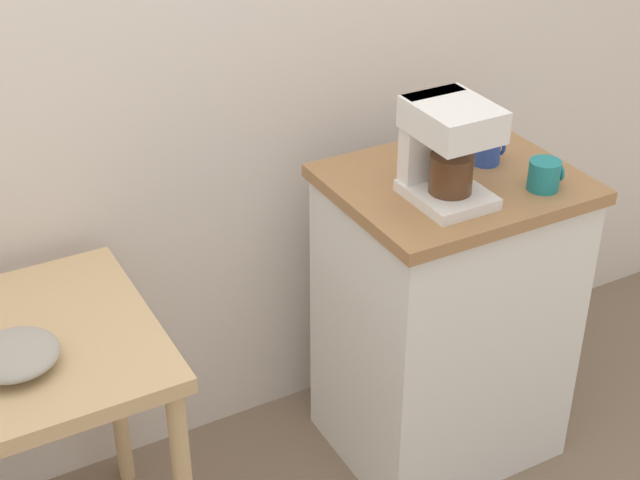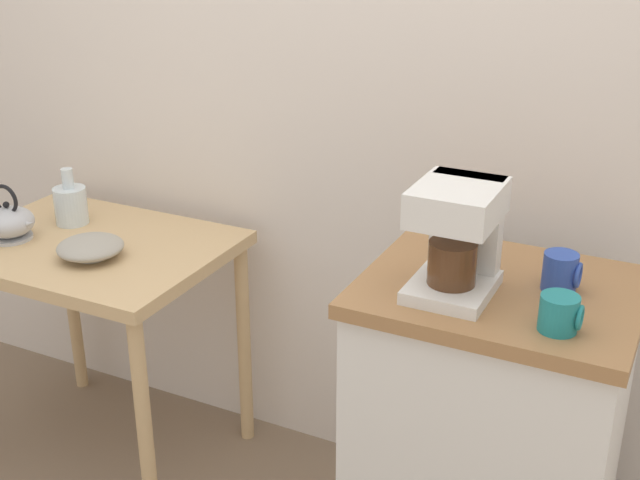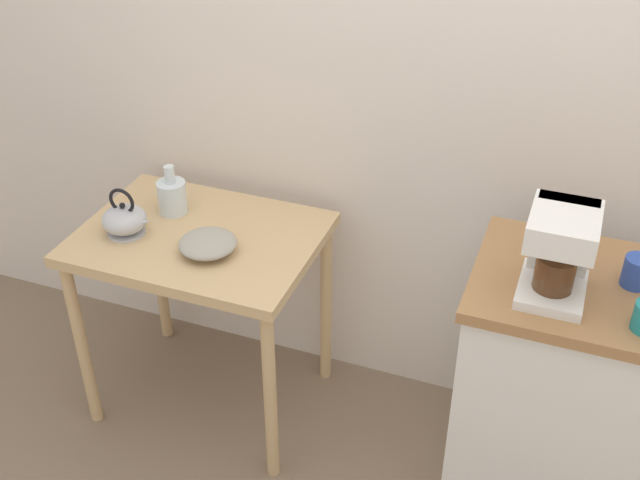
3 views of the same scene
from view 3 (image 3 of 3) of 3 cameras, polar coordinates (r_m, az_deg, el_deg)
name	(u,v)px [view 3 (image 3 of 3)]	position (r m, az deg, el deg)	size (l,w,h in m)	color
ground_plane	(374,441)	(3.02, 3.96, -14.35)	(8.00, 8.00, 0.00)	#7A6651
back_wall	(462,43)	(2.56, 10.28, 13.94)	(4.40, 0.10, 2.80)	silver
wooden_table	(201,258)	(2.78, -8.61, -1.33)	(0.82, 0.61, 0.77)	tan
kitchen_counter	(560,398)	(2.63, 17.08, -10.92)	(0.64, 0.53, 0.91)	white
bowl_stoneware	(208,244)	(2.61, -8.16, -0.26)	(0.19, 0.19, 0.06)	#9E998C
teakettle	(125,220)	(2.75, -13.99, 1.45)	(0.19, 0.15, 0.18)	#B2B5BA
glass_carafe_vase	(172,196)	(2.84, -10.70, 3.18)	(0.10, 0.10, 0.18)	silver
coffee_maker	(560,247)	(2.22, 17.04, -0.52)	(0.18, 0.22, 0.26)	white
mug_blue	(638,272)	(2.36, 22.10, -2.16)	(0.09, 0.08, 0.09)	#2D4CAD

